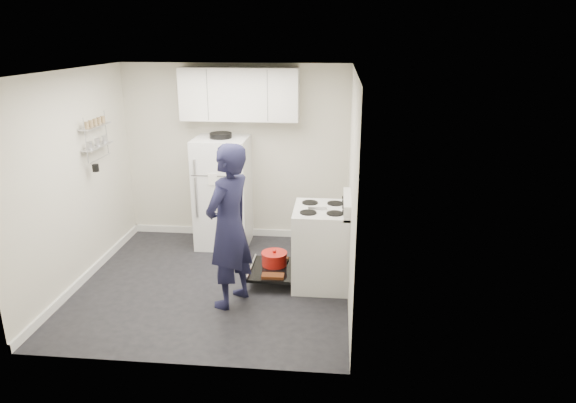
# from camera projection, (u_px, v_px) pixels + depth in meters

# --- Properties ---
(room) EXTENTS (3.21, 3.21, 2.51)m
(room) POSITION_uv_depth(u_px,v_px,m) (208.00, 187.00, 5.86)
(room) COLOR black
(room) RESTS_ON ground
(electric_range) EXTENTS (0.66, 0.76, 1.10)m
(electric_range) POSITION_uv_depth(u_px,v_px,m) (320.00, 247.00, 6.08)
(electric_range) COLOR silver
(electric_range) RESTS_ON ground
(open_oven_door) EXTENTS (0.55, 0.70, 0.24)m
(open_oven_door) POSITION_uv_depth(u_px,v_px,m) (273.00, 264.00, 6.26)
(open_oven_door) COLOR black
(open_oven_door) RESTS_ON ground
(refrigerator) EXTENTS (0.72, 0.74, 1.60)m
(refrigerator) POSITION_uv_depth(u_px,v_px,m) (223.00, 192.00, 7.16)
(refrigerator) COLOR white
(refrigerator) RESTS_ON ground
(upper_cabinets) EXTENTS (1.60, 0.33, 0.70)m
(upper_cabinets) POSITION_uv_depth(u_px,v_px,m) (240.00, 94.00, 6.89)
(upper_cabinets) COLOR silver
(upper_cabinets) RESTS_ON room
(wall_shelf_rack) EXTENTS (0.14, 0.60, 0.61)m
(wall_shelf_rack) POSITION_uv_depth(u_px,v_px,m) (96.00, 136.00, 6.28)
(wall_shelf_rack) COLOR #B2B2B7
(wall_shelf_rack) RESTS_ON room
(person) EXTENTS (0.67, 0.78, 1.82)m
(person) POSITION_uv_depth(u_px,v_px,m) (229.00, 227.00, 5.49)
(person) COLOR #171734
(person) RESTS_ON ground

